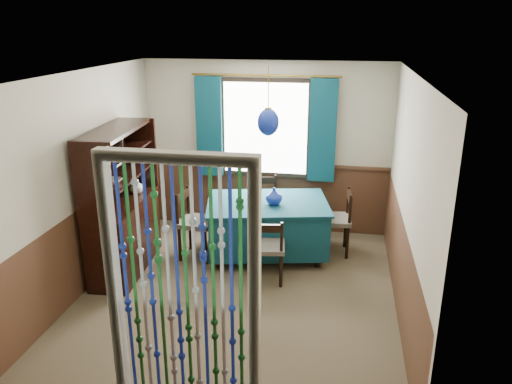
% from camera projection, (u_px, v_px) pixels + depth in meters
% --- Properties ---
extents(floor, '(4.00, 4.00, 0.00)m').
position_uv_depth(floor, '(239.00, 292.00, 5.84)').
color(floor, brown).
rests_on(floor, ground).
extents(ceiling, '(4.00, 4.00, 0.00)m').
position_uv_depth(ceiling, '(236.00, 74.00, 5.03)').
color(ceiling, silver).
rests_on(ceiling, ground).
extents(wall_back, '(3.60, 0.00, 3.60)m').
position_uv_depth(wall_back, '(266.00, 148.00, 7.30)').
color(wall_back, '#C0B69D').
rests_on(wall_back, ground).
extents(wall_front, '(3.60, 0.00, 3.60)m').
position_uv_depth(wall_front, '(179.00, 280.00, 3.57)').
color(wall_front, '#C0B69D').
rests_on(wall_front, ground).
extents(wall_left, '(0.00, 4.00, 4.00)m').
position_uv_depth(wall_left, '(84.00, 182.00, 5.73)').
color(wall_left, '#C0B69D').
rests_on(wall_left, ground).
extents(wall_right, '(0.00, 4.00, 4.00)m').
position_uv_depth(wall_right, '(408.00, 201.00, 5.14)').
color(wall_right, '#C0B69D').
rests_on(wall_right, ground).
extents(wainscot_back, '(3.60, 0.00, 3.60)m').
position_uv_depth(wainscot_back, '(265.00, 196.00, 7.53)').
color(wainscot_back, '#4C2E1D').
rests_on(wainscot_back, ground).
extents(wainscot_front, '(3.60, 0.00, 3.60)m').
position_uv_depth(wainscot_front, '(185.00, 365.00, 3.83)').
color(wainscot_front, '#4C2E1D').
rests_on(wainscot_front, ground).
extents(wainscot_left, '(0.00, 4.00, 4.00)m').
position_uv_depth(wainscot_left, '(93.00, 242.00, 5.97)').
color(wainscot_left, '#4C2E1D').
rests_on(wainscot_left, ground).
extents(wainscot_right, '(0.00, 4.00, 4.00)m').
position_uv_depth(wainscot_right, '(400.00, 266.00, 5.39)').
color(wainscot_right, '#4C2E1D').
rests_on(wainscot_right, ground).
extents(window, '(1.32, 0.12, 1.42)m').
position_uv_depth(window, '(265.00, 128.00, 7.16)').
color(window, black).
rests_on(window, wall_back).
extents(doorway, '(1.16, 0.12, 2.18)m').
position_uv_depth(doorway, '(183.00, 300.00, 3.69)').
color(doorway, silver).
rests_on(doorway, ground).
extents(dining_table, '(1.77, 1.39, 0.76)m').
position_uv_depth(dining_table, '(267.00, 224.00, 6.65)').
color(dining_table, '#0D3A47').
rests_on(dining_table, floor).
extents(chair_near, '(0.46, 0.44, 0.83)m').
position_uv_depth(chair_near, '(267.00, 248.00, 5.94)').
color(chair_near, black).
rests_on(chair_near, floor).
extents(chair_far, '(0.50, 0.48, 0.89)m').
position_uv_depth(chair_far, '(263.00, 205.00, 7.26)').
color(chair_far, black).
rests_on(chair_far, floor).
extents(chair_left, '(0.47, 0.49, 0.93)m').
position_uv_depth(chair_left, '(195.00, 222.00, 6.59)').
color(chair_left, black).
rests_on(chair_left, floor).
extents(chair_right, '(0.46, 0.47, 0.89)m').
position_uv_depth(chair_right, '(337.00, 220.00, 6.70)').
color(chair_right, black).
rests_on(chair_right, floor).
extents(sideboard, '(0.57, 1.42, 1.82)m').
position_uv_depth(sideboard, '(123.00, 223.00, 6.22)').
color(sideboard, black).
rests_on(sideboard, floor).
extents(pendant_lamp, '(0.28, 0.28, 0.86)m').
position_uv_depth(pendant_lamp, '(268.00, 122.00, 6.20)').
color(pendant_lamp, olive).
rests_on(pendant_lamp, ceiling).
extents(vase_table, '(0.23, 0.23, 0.21)m').
position_uv_depth(vase_table, '(274.00, 197.00, 6.43)').
color(vase_table, navy).
rests_on(vase_table, dining_table).
extents(bowl_shelf, '(0.29, 0.29, 0.06)m').
position_uv_depth(bowl_shelf, '(112.00, 181.00, 5.72)').
color(bowl_shelf, beige).
rests_on(bowl_shelf, sideboard).
extents(vase_sideboard, '(0.24, 0.24, 0.20)m').
position_uv_depth(vase_sideboard, '(136.00, 185.00, 6.41)').
color(vase_sideboard, beige).
rests_on(vase_sideboard, sideboard).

